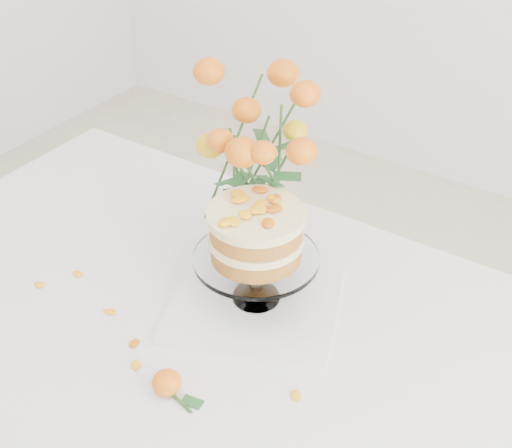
# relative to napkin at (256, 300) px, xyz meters

# --- Properties ---
(table) EXTENTS (1.43, 0.93, 0.76)m
(table) POSITION_rel_napkin_xyz_m (-0.10, -0.09, -0.09)
(table) COLOR tan
(table) RESTS_ON ground
(napkin) EXTENTS (0.43, 0.43, 0.01)m
(napkin) POSITION_rel_napkin_xyz_m (0.00, 0.00, 0.00)
(napkin) COLOR white
(napkin) RESTS_ON table
(cake_stand) EXTENTS (0.25, 0.25, 0.22)m
(cake_stand) POSITION_rel_napkin_xyz_m (0.00, 0.00, 0.15)
(cake_stand) COLOR white
(cake_stand) RESTS_ON napkin
(rose_vase) EXTENTS (0.33, 0.33, 0.45)m
(rose_vase) POSITION_rel_napkin_xyz_m (-0.09, 0.13, 0.26)
(rose_vase) COLOR white
(rose_vase) RESTS_ON table
(loose_rose_far) EXTENTS (0.09, 0.05, 0.04)m
(loose_rose_far) POSITION_rel_napkin_xyz_m (0.00, -0.28, 0.02)
(loose_rose_far) COLOR #E0510A
(loose_rose_far) RESTS_ON table
(stray_petal_a) EXTENTS (0.03, 0.02, 0.00)m
(stray_petal_a) POSITION_rel_napkin_xyz_m (-0.22, -0.19, -0.00)
(stray_petal_a) COLOR #FFA510
(stray_petal_a) RESTS_ON table
(stray_petal_b) EXTENTS (0.03, 0.02, 0.00)m
(stray_petal_b) POSITION_rel_napkin_xyz_m (-0.12, -0.23, -0.00)
(stray_petal_b) COLOR #FFA510
(stray_petal_b) RESTS_ON table
(stray_petal_c) EXTENTS (0.03, 0.02, 0.00)m
(stray_petal_c) POSITION_rel_napkin_xyz_m (-0.08, -0.27, -0.00)
(stray_petal_c) COLOR #FFA510
(stray_petal_c) RESTS_ON table
(stray_petal_d) EXTENTS (0.03, 0.02, 0.00)m
(stray_petal_d) POSITION_rel_napkin_xyz_m (-0.36, -0.14, -0.00)
(stray_petal_d) COLOR #FFA510
(stray_petal_d) RESTS_ON table
(stray_petal_e) EXTENTS (0.03, 0.02, 0.00)m
(stray_petal_e) POSITION_rel_napkin_xyz_m (-0.40, -0.21, -0.00)
(stray_petal_e) COLOR #FFA510
(stray_petal_e) RESTS_ON table
(stray_petal_f) EXTENTS (0.03, 0.02, 0.00)m
(stray_petal_f) POSITION_rel_napkin_xyz_m (0.20, -0.17, -0.00)
(stray_petal_f) COLOR #FFA510
(stray_petal_f) RESTS_ON table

